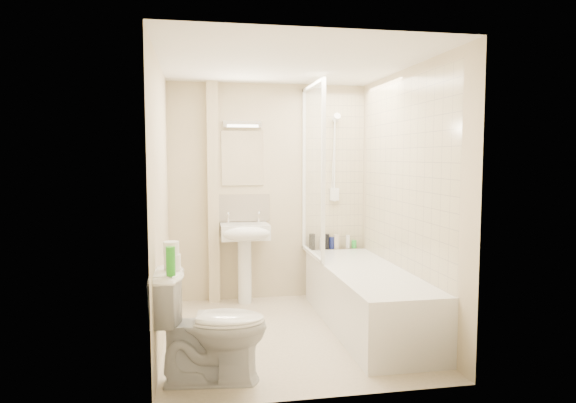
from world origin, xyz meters
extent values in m
plane|color=beige|center=(0.00, 0.00, 0.00)|extent=(2.50, 2.50, 0.00)
cube|color=beige|center=(0.00, 1.25, 1.20)|extent=(2.20, 0.02, 2.40)
cube|color=beige|center=(-1.10, 0.00, 1.20)|extent=(0.02, 2.50, 2.40)
cube|color=beige|center=(1.10, 0.00, 1.20)|extent=(0.02, 2.50, 2.40)
cube|color=white|center=(0.00, 0.00, 2.40)|extent=(2.20, 2.50, 0.02)
cube|color=beige|center=(0.75, 1.24, 1.42)|extent=(0.70, 0.01, 1.75)
cube|color=beige|center=(1.09, 0.06, 1.42)|extent=(0.01, 2.10, 1.75)
cube|color=beige|center=(-0.62, 1.19, 1.20)|extent=(0.12, 0.12, 2.40)
cube|color=beige|center=(-0.29, 1.24, 1.03)|extent=(0.60, 0.02, 0.30)
cube|color=white|center=(-0.29, 1.24, 1.58)|extent=(0.46, 0.01, 0.60)
cube|color=silver|center=(-0.29, 1.22, 1.95)|extent=(0.42, 0.07, 0.07)
cube|color=white|center=(0.75, 0.06, 0.28)|extent=(0.70, 2.10, 0.55)
cube|color=white|center=(0.75, 0.06, 0.49)|extent=(0.56, 1.96, 0.05)
cube|color=white|center=(0.40, 0.80, 1.45)|extent=(0.01, 0.90, 1.80)
cube|color=white|center=(0.40, 1.23, 1.45)|extent=(0.04, 0.04, 1.80)
cube|color=white|center=(0.40, 0.35, 1.45)|extent=(0.04, 0.04, 1.80)
cube|color=white|center=(0.40, 0.80, 2.33)|extent=(0.04, 0.90, 0.04)
cube|color=white|center=(0.40, 0.80, 0.57)|extent=(0.04, 0.90, 0.03)
cylinder|color=white|center=(0.75, 1.22, 1.55)|extent=(0.02, 0.02, 0.90)
cylinder|color=white|center=(0.75, 1.22, 1.10)|extent=(0.05, 0.05, 0.02)
cylinder|color=white|center=(0.75, 1.22, 2.00)|extent=(0.05, 0.05, 0.02)
cylinder|color=white|center=(0.75, 1.15, 2.03)|extent=(0.08, 0.11, 0.11)
cube|color=white|center=(0.75, 1.21, 1.17)|extent=(0.10, 0.05, 0.14)
cylinder|color=white|center=(0.73, 1.19, 1.60)|extent=(0.01, 0.13, 0.84)
cylinder|color=white|center=(-0.29, 1.08, 0.35)|extent=(0.15, 0.15, 0.69)
cube|color=white|center=(-0.29, 1.05, 0.79)|extent=(0.52, 0.40, 0.16)
ellipsoid|color=white|center=(-0.29, 0.88, 0.79)|extent=(0.52, 0.22, 0.16)
cube|color=silver|center=(-0.29, 1.05, 0.85)|extent=(0.36, 0.26, 0.04)
cylinder|color=white|center=(-0.46, 1.16, 0.92)|extent=(0.03, 0.03, 0.10)
cylinder|color=white|center=(-0.12, 1.16, 0.92)|extent=(0.03, 0.03, 0.10)
sphere|color=white|center=(-0.46, 1.16, 0.98)|extent=(0.04, 0.04, 0.04)
sphere|color=white|center=(-0.12, 1.16, 0.98)|extent=(0.04, 0.04, 0.04)
cylinder|color=black|center=(0.48, 1.16, 0.64)|extent=(0.07, 0.07, 0.18)
cylinder|color=white|center=(0.59, 1.16, 0.62)|extent=(0.05, 0.05, 0.13)
cylinder|color=black|center=(0.65, 1.16, 0.64)|extent=(0.05, 0.05, 0.17)
cylinder|color=#12194F|center=(0.71, 1.16, 0.62)|extent=(0.06, 0.06, 0.14)
cylinder|color=beige|center=(0.76, 1.16, 0.63)|extent=(0.07, 0.07, 0.16)
cylinder|color=silver|center=(0.90, 1.16, 0.63)|extent=(0.05, 0.05, 0.15)
cylinder|color=green|center=(0.97, 1.16, 0.60)|extent=(0.06, 0.06, 0.09)
imported|color=white|center=(-0.72, -0.85, 0.40)|extent=(0.63, 0.89, 0.80)
cylinder|color=white|center=(-0.98, -0.79, 0.86)|extent=(0.12, 0.12, 0.11)
cylinder|color=white|center=(-0.99, -0.78, 0.96)|extent=(0.11, 0.11, 0.09)
cylinder|color=green|center=(-0.98, -0.97, 0.90)|extent=(0.06, 0.06, 0.20)
camera|label=1|loc=(-0.82, -4.43, 1.60)|focal=32.00mm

